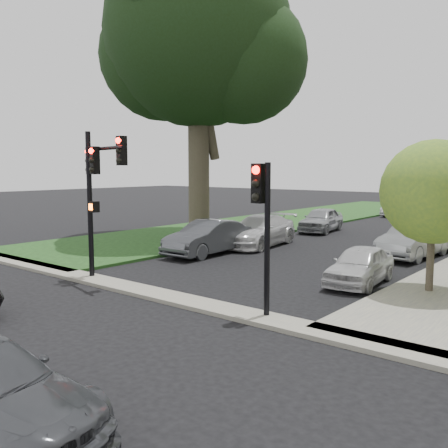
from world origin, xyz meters
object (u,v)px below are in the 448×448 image
Objects in this scene: car_parked_0 at (360,265)px; traffic_signal_main at (97,178)px; car_parked_7 at (321,220)px; traffic_signal_secondary at (263,211)px; car_parked_6 at (259,231)px; car_parked_5 at (208,238)px; eucalyptus at (197,33)px; car_parked_1 at (414,240)px; small_tree_a at (433,192)px; car_parked_2 at (445,234)px; car_parked_9 at (395,208)px.

traffic_signal_main is at bearing -150.28° from car_parked_0.
traffic_signal_secondary is at bearing -75.77° from car_parked_7.
car_parked_0 is at bearing -39.33° from car_parked_6.
traffic_signal_main is 1.10× the size of car_parked_5.
eucalyptus is at bearing 138.16° from traffic_signal_secondary.
traffic_signal_secondary reaches higher than car_parked_7.
car_parked_7 is (-7.50, 5.40, -0.03)m from car_parked_1.
traffic_signal_main is 1.35× the size of car_parked_0.
small_tree_a is 10.99m from traffic_signal_main.
car_parked_2 is at bearing 64.91° from traffic_signal_main.
car_parked_6 is (-7.40, -5.57, 0.14)m from car_parked_2.
traffic_signal_main reaches higher than traffic_signal_secondary.
eucalyptus is 14.27m from traffic_signal_main.
traffic_signal_main reaches higher than car_parked_1.
small_tree_a is 10.45m from car_parked_5.
car_parked_5 is (-0.52, 6.40, -2.80)m from traffic_signal_main.
small_tree_a is at bearing -4.38° from car_parked_0.
small_tree_a is 6.00m from traffic_signal_secondary.
car_parked_0 is 0.81× the size of car_parked_5.
car_parked_1 reaches higher than car_parked_7.
car_parked_5 is 10.59m from car_parked_7.
eucalyptus reaches higher than traffic_signal_secondary.
eucalyptus reaches higher than car_parked_5.
eucalyptus is 3.12× the size of car_parked_6.
traffic_signal_secondary reaches higher than car_parked_5.
traffic_signal_secondary is 0.86× the size of car_parked_1.
car_parked_7 is at bearing 53.17° from eucalyptus.
traffic_signal_secondary is 11.81m from car_parked_1.
car_parked_9 is at bearing 101.78° from car_parked_0.
small_tree_a is 11.03m from car_parked_6.
car_parked_9 is (4.55, 18.97, -10.75)m from eucalyptus.
car_parked_9 is at bearing 83.60° from car_parked_6.
traffic_signal_main is at bearing -97.80° from car_parked_7.
car_parked_0 is 0.87× the size of car_parked_7.
eucalyptus is 11.76m from car_parked_6.
eucalyptus is 3.46× the size of small_tree_a.
traffic_signal_secondary is at bearing -41.84° from eucalyptus.
car_parked_1 is 3.90m from car_parked_2.
car_parked_6 is (-9.75, 4.56, -2.43)m from small_tree_a.
car_parked_6 reaches higher than car_parked_7.
car_parked_0 reaches higher than car_parked_2.
car_parked_6 is at bearing 154.92° from small_tree_a.
traffic_signal_secondary is at bearing -42.68° from car_parked_5.
eucalyptus is at bearing 162.37° from car_parked_6.
car_parked_0 is at bearing -10.17° from car_parked_5.
car_parked_6 is at bearing 142.17° from car_parked_0.
small_tree_a is at bearing 64.11° from traffic_signal_secondary.
car_parked_9 is (-7.88, 24.48, -0.01)m from car_parked_0.
traffic_signal_secondary is 12.42m from car_parked_6.
traffic_signal_main is 13.84m from car_parked_1.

